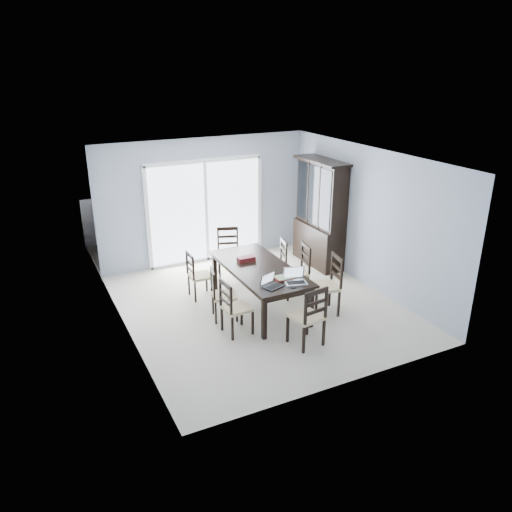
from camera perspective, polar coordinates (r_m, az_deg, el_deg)
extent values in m
plane|color=#BEB6A3|center=(8.77, 0.37, -5.78)|extent=(5.00, 5.00, 0.00)
plane|color=white|center=(7.93, 0.41, 11.18)|extent=(5.00, 5.00, 0.00)
cube|color=#939EAF|center=(10.45, -5.83, 6.29)|extent=(4.50, 0.02, 2.60)
cube|color=#939EAF|center=(7.58, -14.99, -0.29)|extent=(0.02, 5.00, 2.60)
cube|color=#939EAF|center=(9.44, 12.71, 4.21)|extent=(0.02, 5.00, 2.60)
cube|color=gray|center=(11.76, -7.33, 1.05)|extent=(4.50, 2.00, 0.10)
cube|color=#99999E|center=(12.48, -9.00, 5.07)|extent=(4.50, 0.06, 1.10)
cube|color=black|center=(8.46, 0.38, -1.38)|extent=(1.00, 2.20, 0.04)
cube|color=black|center=(8.49, 0.38, -1.75)|extent=(0.88, 2.08, 0.10)
cube|color=black|center=(7.65, 0.94, -7.19)|extent=(0.07, 0.07, 0.69)
cube|color=black|center=(8.03, 6.30, -5.87)|extent=(0.07, 0.07, 0.69)
cube|color=black|center=(9.30, -4.72, -1.87)|extent=(0.07, 0.07, 0.69)
cube|color=black|center=(9.61, -0.07, -0.99)|extent=(0.07, 0.07, 0.69)
cube|color=black|center=(10.53, 7.10, 1.35)|extent=(0.45, 1.30, 0.85)
cube|color=black|center=(10.23, 7.52, 7.04)|extent=(0.38, 1.30, 1.30)
cube|color=black|center=(10.07, 7.56, 10.75)|extent=(0.50, 1.38, 0.05)
cube|color=black|center=(9.79, 7.92, 6.36)|extent=(0.02, 0.36, 1.18)
cube|color=black|center=(10.12, 6.59, 6.93)|extent=(0.02, 0.36, 1.18)
cube|color=black|center=(10.47, 5.34, 7.46)|extent=(0.02, 0.36, 1.18)
cube|color=silver|center=(10.50, -5.74, 4.95)|extent=(2.40, 0.02, 2.10)
cube|color=white|center=(10.24, -5.94, 10.79)|extent=(2.52, 0.05, 0.08)
cube|color=white|center=(10.49, -5.71, 4.93)|extent=(0.06, 0.05, 2.10)
cube|color=white|center=(10.82, -5.51, -0.28)|extent=(2.52, 0.05, 0.05)
cube|color=black|center=(7.97, -3.92, -7.19)|extent=(0.04, 0.04, 0.40)
cube|color=black|center=(7.69, -2.71, -8.30)|extent=(0.04, 0.04, 0.40)
cube|color=black|center=(8.11, -1.66, -6.60)|extent=(0.04, 0.04, 0.40)
cube|color=black|center=(7.84, -0.39, -7.66)|extent=(0.04, 0.04, 0.40)
cube|color=beige|center=(7.79, -2.19, -5.98)|extent=(0.42, 0.42, 0.05)
cube|color=black|center=(8.47, -4.94, -5.44)|extent=(0.04, 0.04, 0.39)
cube|color=black|center=(8.16, -4.62, -6.51)|extent=(0.04, 0.04, 0.39)
cube|color=black|center=(8.51, -2.62, -5.23)|extent=(0.04, 0.04, 0.39)
cube|color=black|center=(8.21, -2.21, -6.29)|extent=(0.04, 0.04, 0.39)
cube|color=beige|center=(8.24, -3.63, -4.50)|extent=(0.46, 0.46, 0.05)
cube|color=black|center=(9.19, -7.68, -3.31)|extent=(0.03, 0.03, 0.39)
cube|color=black|center=(8.90, -6.96, -4.15)|extent=(0.03, 0.03, 0.39)
cube|color=black|center=(9.29, -5.67, -2.93)|extent=(0.03, 0.03, 0.39)
cube|color=black|center=(9.00, -4.89, -3.75)|extent=(0.03, 0.03, 0.39)
cube|color=beige|center=(9.00, -6.35, -2.27)|extent=(0.38, 0.38, 0.05)
cube|color=black|center=(8.46, 9.43, -5.45)|extent=(0.04, 0.04, 0.45)
cube|color=black|center=(8.79, 8.41, -4.31)|extent=(0.04, 0.04, 0.45)
cube|color=black|center=(8.32, 6.88, -5.79)|extent=(0.04, 0.04, 0.45)
cube|color=black|center=(8.65, 5.93, -4.62)|extent=(0.04, 0.04, 0.45)
cube|color=beige|center=(8.44, 7.75, -3.49)|extent=(0.53, 0.53, 0.05)
cube|color=black|center=(9.01, 5.94, -3.61)|extent=(0.04, 0.04, 0.43)
cube|color=black|center=(9.33, 5.09, -2.67)|extent=(0.04, 0.04, 0.43)
cube|color=black|center=(8.89, 3.67, -3.90)|extent=(0.04, 0.04, 0.43)
cube|color=black|center=(9.21, 2.89, -2.94)|extent=(0.04, 0.04, 0.43)
cube|color=beige|center=(9.01, 4.44, -1.89)|extent=(0.49, 0.49, 0.05)
cube|color=black|center=(9.45, 3.33, -2.42)|extent=(0.04, 0.04, 0.39)
cube|color=black|center=(9.76, 2.76, -1.63)|extent=(0.04, 0.04, 0.39)
cube|color=black|center=(9.37, 1.32, -2.62)|extent=(0.04, 0.04, 0.39)
cube|color=black|center=(9.67, 0.81, -1.81)|extent=(0.04, 0.04, 0.39)
cube|color=beige|center=(9.48, 2.07, -0.91)|extent=(0.45, 0.45, 0.05)
cube|color=black|center=(7.39, 5.47, -9.56)|extent=(0.04, 0.04, 0.43)
cube|color=black|center=(7.61, 7.74, -8.68)|extent=(0.04, 0.04, 0.43)
cube|color=black|center=(7.65, 3.64, -8.35)|extent=(0.04, 0.04, 0.43)
cube|color=black|center=(7.86, 5.88, -7.55)|extent=(0.04, 0.04, 0.43)
cube|color=beige|center=(7.51, 5.75, -6.92)|extent=(0.48, 0.48, 0.05)
cube|color=black|center=(10.08, -2.12, -0.72)|extent=(0.04, 0.04, 0.43)
cube|color=black|center=(10.05, -4.27, -0.82)|extent=(0.04, 0.04, 0.43)
cube|color=black|center=(9.73, -1.92, -1.55)|extent=(0.04, 0.04, 0.43)
cube|color=black|center=(9.70, -4.15, -1.66)|extent=(0.04, 0.04, 0.43)
cube|color=beige|center=(9.80, -3.14, 0.12)|extent=(0.53, 0.53, 0.05)
cube|color=black|center=(7.72, 1.99, -3.52)|extent=(0.35, 0.29, 0.02)
cube|color=silver|center=(7.67, 2.00, -2.82)|extent=(0.26, 0.12, 0.16)
cube|color=#B9B9BB|center=(7.87, 4.56, -3.06)|extent=(0.39, 0.32, 0.02)
cube|color=silver|center=(7.82, 4.59, -2.27)|extent=(0.30, 0.12, 0.18)
cube|color=maroon|center=(7.98, 3.12, -2.58)|extent=(0.28, 0.22, 0.03)
cube|color=gold|center=(7.98, 3.18, -2.42)|extent=(0.27, 0.21, 0.01)
cube|color=black|center=(7.71, 4.30, -3.61)|extent=(0.10, 0.07, 0.01)
cube|color=#4C0F12|center=(8.69, -1.13, -0.33)|extent=(0.30, 0.15, 0.08)
cube|color=brown|center=(11.42, -11.50, 3.05)|extent=(2.10, 1.90, 0.98)
cube|color=#979797|center=(11.27, -11.69, 5.58)|extent=(2.16, 1.96, 0.07)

